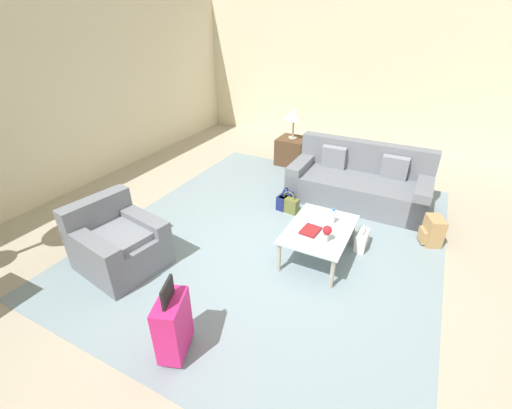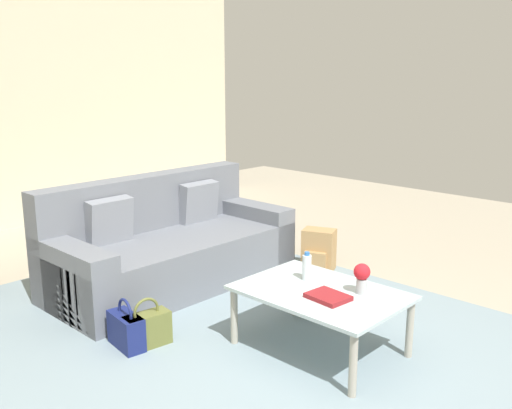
{
  "view_description": "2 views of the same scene",
  "coord_description": "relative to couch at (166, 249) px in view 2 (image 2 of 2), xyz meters",
  "views": [
    {
      "loc": [
        -3.15,
        -1.44,
        2.79
      ],
      "look_at": [
        0.18,
        0.29,
        0.68
      ],
      "focal_mm": 24.0,
      "sensor_mm": 36.0,
      "label": 1
    },
    {
      "loc": [
        -1.75,
        2.39,
        1.86
      ],
      "look_at": [
        0.67,
        -0.16,
        1.04
      ],
      "focal_mm": 40.0,
      "sensor_mm": 36.0,
      "label": 2
    }
  ],
  "objects": [
    {
      "name": "area_rug",
      "position": [
        -1.6,
        0.8,
        -0.31
      ],
      "size": [
        5.2,
        4.4,
        0.01
      ],
      "primitive_type": "cube",
      "color": "gray",
      "rests_on": "ground"
    },
    {
      "name": "handbag_olive",
      "position": [
        -0.91,
        0.88,
        -0.18
      ],
      "size": [
        0.18,
        0.34,
        0.36
      ],
      "color": "olive",
      "rests_on": "ground"
    },
    {
      "name": "coffee_table",
      "position": [
        -1.8,
        0.1,
        0.07
      ],
      "size": [
        1.09,
        0.76,
        0.43
      ],
      "color": "silver",
      "rests_on": "ground"
    },
    {
      "name": "coffee_table_book",
      "position": [
        -1.92,
        0.18,
        0.14
      ],
      "size": [
        0.27,
        0.23,
        0.03
      ],
      "primitive_type": "cube",
      "rotation": [
        0.0,
        0.0,
        -0.1
      ],
      "color": "maroon",
      "rests_on": "coffee_table"
    },
    {
      "name": "handbag_navy",
      "position": [
        -0.81,
        0.98,
        -0.18
      ],
      "size": [
        0.34,
        0.18,
        0.36
      ],
      "color": "navy",
      "rests_on": "ground"
    },
    {
      "name": "backpack_tan",
      "position": [
        -0.81,
        -1.19,
        -0.12
      ],
      "size": [
        0.35,
        0.33,
        0.4
      ],
      "color": "tan",
      "rests_on": "ground"
    },
    {
      "name": "couch",
      "position": [
        0.0,
        0.0,
        0.0
      ],
      "size": [
        0.98,
        2.19,
        0.94
      ],
      "color": "slate",
      "rests_on": "ground"
    },
    {
      "name": "ground_plane",
      "position": [
        -2.2,
        0.6,
        -0.31
      ],
      "size": [
        12.0,
        12.0,
        0.0
      ],
      "primitive_type": "plane",
      "color": "#A89E89"
    },
    {
      "name": "water_bottle",
      "position": [
        -1.6,
        -0.0,
        0.22
      ],
      "size": [
        0.06,
        0.06,
        0.2
      ],
      "color": "silver",
      "rests_on": "coffee_table"
    },
    {
      "name": "flower_vase",
      "position": [
        -2.02,
        -0.05,
        0.24
      ],
      "size": [
        0.11,
        0.11,
        0.21
      ],
      "color": "#B2B7BC",
      "rests_on": "coffee_table"
    },
    {
      "name": "handbag_white",
      "position": [
        -1.35,
        -0.37,
        -0.18
      ],
      "size": [
        0.32,
        0.15,
        0.36
      ],
      "color": "white",
      "rests_on": "ground"
    }
  ]
}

